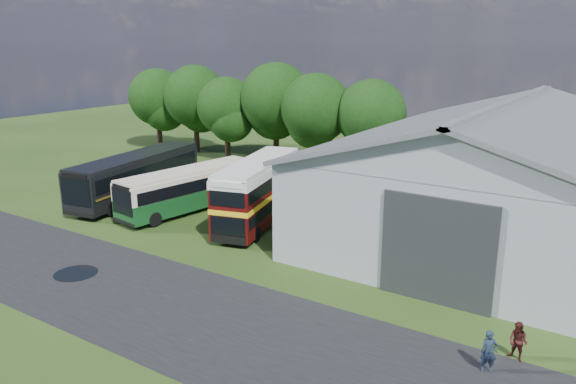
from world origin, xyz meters
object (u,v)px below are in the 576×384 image
Objects in this scene: bus_maroon_double at (258,192)px; visitor_b at (518,342)px; bus_dark_single at (137,175)px; bus_green_single at (189,189)px; visitor_a at (489,352)px; storage_shed at (504,166)px.

bus_maroon_double is 6.56× the size of visitor_b.
visitor_b is at bearing -23.50° from bus_dark_single.
bus_dark_single is 8.12× the size of visitor_b.
bus_green_single is 24.39m from visitor_a.
storage_shed is 2.46× the size of bus_maroon_double.
visitor_a is (16.98, -9.23, -1.29)m from bus_maroon_double.
bus_maroon_double is 19.37m from visitor_a.
visitor_a is at bearing -43.48° from bus_maroon_double.
visitor_b is at bearing -74.20° from storage_shed.
bus_green_single reaches higher than visitor_a.
visitor_a is 1.56m from visitor_b.
storage_shed reaches higher than bus_green_single.
visitor_a reaches higher than visitor_b.
bus_green_single is at bearing -9.63° from bus_dark_single.
storage_shed is 1.99× the size of bus_dark_single.
storage_shed is at bearing 13.10° from bus_maroon_double.
bus_dark_single is (-5.40, 0.08, 0.21)m from bus_green_single.
bus_maroon_double reaches higher than visitor_b.
visitor_a is (22.70, -8.88, -0.78)m from bus_green_single.
bus_maroon_double is 6.26× the size of visitor_a.
bus_dark_single reaches higher than bus_green_single.
bus_dark_single is (-11.13, -0.26, -0.31)m from bus_maroon_double.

